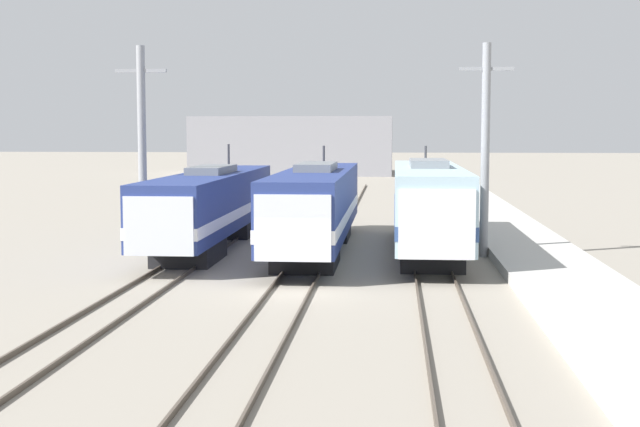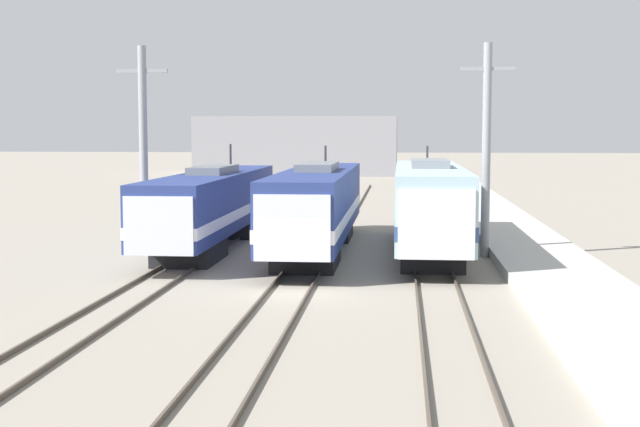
% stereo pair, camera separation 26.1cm
% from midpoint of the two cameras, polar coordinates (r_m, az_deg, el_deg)
% --- Properties ---
extents(ground_plane, '(400.00, 400.00, 0.00)m').
position_cam_midpoint_polar(ground_plane, '(31.57, -2.06, -4.88)').
color(ground_plane, gray).
extents(rail_pair_far_left, '(1.51, 120.00, 0.15)m').
position_cam_midpoint_polar(rail_pair_far_left, '(32.56, -11.07, -4.53)').
color(rail_pair_far_left, '#4C4238').
rests_on(rail_pair_far_left, ground_plane).
extents(rail_pair_center, '(1.51, 120.00, 0.15)m').
position_cam_midpoint_polar(rail_pair_center, '(31.56, -2.06, -4.75)').
color(rail_pair_center, '#4C4238').
rests_on(rail_pair_center, ground_plane).
extents(rail_pair_far_right, '(1.51, 120.00, 0.15)m').
position_cam_midpoint_polar(rail_pair_far_right, '(31.37, 7.31, -4.85)').
color(rail_pair_far_right, '#4C4238').
rests_on(rail_pair_far_right, ground_plane).
extents(locomotive_far_left, '(2.92, 19.75, 4.89)m').
position_cam_midpoint_polar(locomotive_far_left, '(42.57, -7.22, 0.47)').
color(locomotive_far_left, black).
rests_on(locomotive_far_left, ground_plane).
extents(locomotive_center, '(3.03, 19.54, 4.84)m').
position_cam_midpoint_polar(locomotive_center, '(40.73, -0.47, 0.44)').
color(locomotive_center, black).
rests_on(locomotive_center, ground_plane).
extents(locomotive_far_right, '(3.04, 17.27, 4.84)m').
position_cam_midpoint_polar(locomotive_far_right, '(40.41, 6.76, 0.48)').
color(locomotive_far_right, '#232326').
rests_on(locomotive_far_right, ground_plane).
extents(catenary_tower_left, '(2.34, 0.38, 9.41)m').
position_cam_midpoint_polar(catenary_tower_left, '(41.35, -11.49, 4.19)').
color(catenary_tower_left, gray).
rests_on(catenary_tower_left, ground_plane).
extents(catenary_tower_right, '(2.34, 0.38, 9.41)m').
position_cam_midpoint_polar(catenary_tower_right, '(39.89, 10.35, 4.18)').
color(catenary_tower_right, gray).
rests_on(catenary_tower_right, ground_plane).
extents(platform, '(4.00, 120.00, 0.42)m').
position_cam_midpoint_polar(platform, '(31.90, 15.72, -4.59)').
color(platform, '#B7B5AD').
rests_on(platform, ground_plane).
extents(depot_building, '(25.31, 15.40, 7.38)m').
position_cam_midpoint_polar(depot_building, '(117.01, -1.66, 4.38)').
color(depot_building, gray).
rests_on(depot_building, ground_plane).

